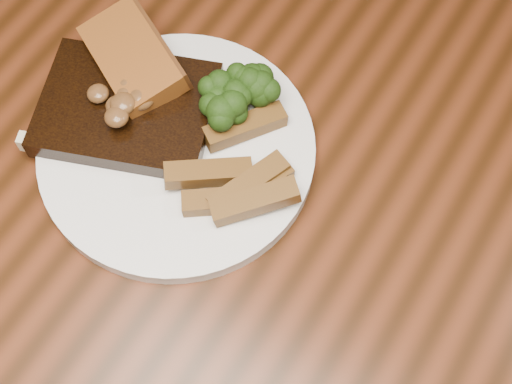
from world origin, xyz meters
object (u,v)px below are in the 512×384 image
garlic_bread (136,71)px  steak (127,110)px  plate (177,151)px  potato_wedges (251,164)px  dining_table (271,253)px

garlic_bread → steak: bearing=-36.6°
plate → garlic_bread: garlic_bread is taller
steak → potato_wedges: size_ratio=1.58×
garlic_bread → plate: bearing=-2.1°
steak → dining_table: bearing=-25.5°
dining_table → garlic_bread: 0.23m
dining_table → potato_wedges: 0.13m
garlic_bread → potato_wedges: (0.15, -0.03, -0.00)m
dining_table → plate: bearing=175.6°
plate → steak: 0.06m
plate → garlic_bread: (-0.08, 0.05, 0.02)m
steak → garlic_bread: size_ratio=1.44×
dining_table → potato_wedges: (-0.04, 0.03, 0.12)m
plate → potato_wedges: size_ratio=2.56×
plate → steak: size_ratio=1.63×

